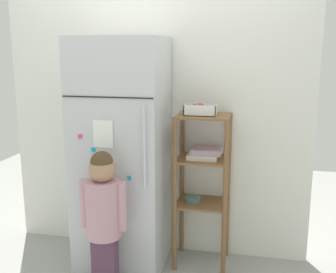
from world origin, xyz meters
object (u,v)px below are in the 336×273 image
refrigerator (122,155)px  child_standing (103,209)px  pantry_shelf_unit (203,171)px  fruit_bin (199,110)px

refrigerator → child_standing: 0.51m
refrigerator → child_standing: refrigerator is taller
pantry_shelf_unit → fruit_bin: bearing=-151.2°
refrigerator → pantry_shelf_unit: 0.64m
child_standing → pantry_shelf_unit: bearing=41.7°
pantry_shelf_unit → fruit_bin: (-0.03, -0.02, 0.49)m
child_standing → refrigerator: bearing=90.5°
refrigerator → child_standing: (0.00, -0.43, -0.27)m
pantry_shelf_unit → child_standing: bearing=-138.3°
refrigerator → fruit_bin: bearing=9.2°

